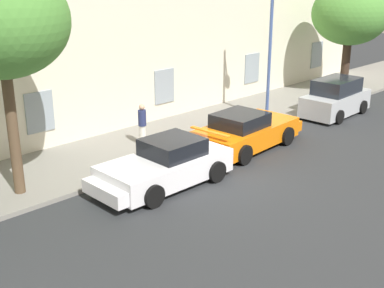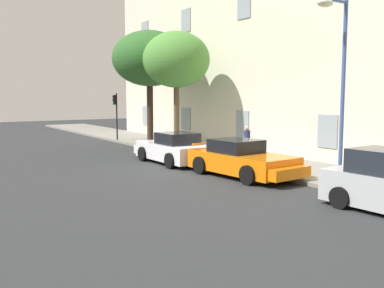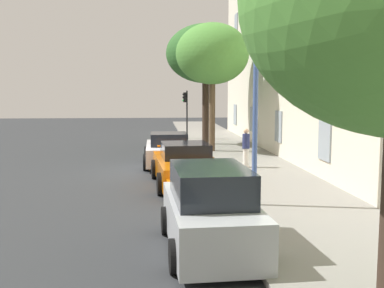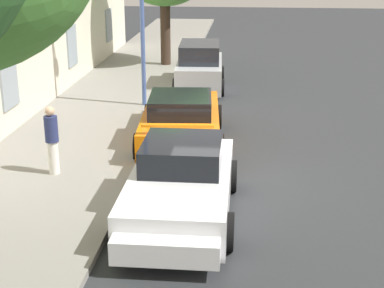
# 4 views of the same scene
# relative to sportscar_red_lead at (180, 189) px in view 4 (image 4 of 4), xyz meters

# --- Properties ---
(ground_plane) EXTENTS (80.00, 80.00, 0.00)m
(ground_plane) POSITION_rel_sportscar_red_lead_xyz_m (1.78, -0.75, -0.64)
(ground_plane) COLOR #2B2D30
(sidewalk) EXTENTS (60.00, 4.11, 0.14)m
(sidewalk) POSITION_rel_sportscar_red_lead_xyz_m (1.78, 3.31, -0.57)
(sidewalk) COLOR gray
(sidewalk) RESTS_ON ground
(sportscar_red_lead) EXTENTS (4.68, 2.21, 1.47)m
(sportscar_red_lead) POSITION_rel_sportscar_red_lead_xyz_m (0.00, 0.00, 0.00)
(sportscar_red_lead) COLOR white
(sportscar_red_lead) RESTS_ON ground
(sportscar_yellow_flank) EXTENTS (5.05, 2.51, 1.45)m
(sportscar_yellow_flank) POSITION_rel_sportscar_red_lead_xyz_m (4.77, 0.51, 0.00)
(sportscar_yellow_flank) COLOR orange
(sportscar_yellow_flank) RESTS_ON ground
(hatchback_parked) EXTENTS (3.91, 2.00, 1.73)m
(hatchback_parked) POSITION_rel_sportscar_red_lead_xyz_m (11.14, 0.54, 0.16)
(hatchback_parked) COLOR #B2B7BC
(hatchback_parked) RESTS_ON ground
(pedestrian_admiring) EXTENTS (0.39, 0.39, 1.62)m
(pedestrian_admiring) POSITION_rel_sportscar_red_lead_xyz_m (1.77, 3.16, 0.34)
(pedestrian_admiring) COLOR silver
(pedestrian_admiring) RESTS_ON sidewalk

